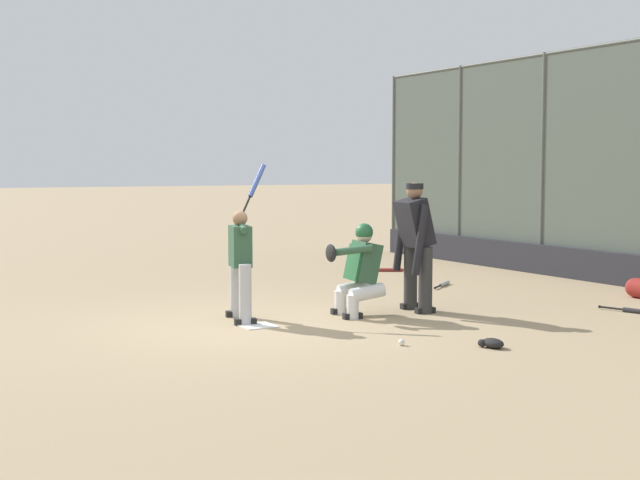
{
  "coord_description": "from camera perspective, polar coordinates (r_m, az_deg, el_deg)",
  "views": [
    {
      "loc": [
        -10.14,
        4.81,
        2.02
      ],
      "look_at": [
        0.14,
        -1.0,
        1.05
      ],
      "focal_mm": 50.0,
      "sensor_mm": 36.0,
      "label": 1
    }
  ],
  "objects": [
    {
      "name": "umpire_home",
      "position": [
        12.49,
        6.11,
        -0.13
      ],
      "size": [
        0.73,
        0.49,
        1.81
      ],
      "rotation": [
        0.0,
        0.0,
        -0.11
      ],
      "color": "#333333",
      "rests_on": "ground_plane"
    },
    {
      "name": "baseball_loose",
      "position": [
        10.19,
        5.24,
        -6.54
      ],
      "size": [
        0.07,
        0.07,
        0.07
      ],
      "primitive_type": "sphere",
      "color": "white",
      "rests_on": "ground_plane"
    },
    {
      "name": "home_plate_marker",
      "position": [
        11.4,
        -4.04,
        -5.49
      ],
      "size": [
        0.43,
        0.43,
        0.01
      ],
      "primitive_type": "cube",
      "color": "white",
      "rests_on": "ground_plane"
    },
    {
      "name": "ground_plane",
      "position": [
        11.4,
        -4.04,
        -5.52
      ],
      "size": [
        160.0,
        160.0,
        0.0
      ],
      "primitive_type": "plane",
      "color": "tan"
    },
    {
      "name": "spare_bat_near_backstop",
      "position": [
        17.29,
        4.75,
        -1.92
      ],
      "size": [
        0.46,
        0.75,
        0.07
      ],
      "rotation": [
        0.0,
        0.0,
        1.05
      ],
      "color": "black",
      "rests_on": "ground_plane"
    },
    {
      "name": "catcher_behind_plate",
      "position": [
        12.08,
        2.5,
        -1.8
      ],
      "size": [
        0.69,
        0.83,
        1.26
      ],
      "rotation": [
        0.0,
        0.0,
        -0.15
      ],
      "color": "silver",
      "rests_on": "ground_plane"
    },
    {
      "name": "spare_bat_third_base_side",
      "position": [
        15.3,
        7.91,
        -2.81
      ],
      "size": [
        0.54,
        0.7,
        0.07
      ],
      "rotation": [
        0.0,
        0.0,
        5.36
      ],
      "color": "black",
      "rests_on": "ground_plane"
    },
    {
      "name": "spare_bat_by_padding",
      "position": [
        13.1,
        19.55,
        -4.3
      ],
      "size": [
        0.85,
        0.29,
        0.07
      ],
      "rotation": [
        0.0,
        0.0,
        3.42
      ],
      "color": "black",
      "rests_on": "ground_plane"
    },
    {
      "name": "batter_at_plate",
      "position": [
        11.73,
        -5.1,
        -1.34
      ],
      "size": [
        0.85,
        0.81,
        2.06
      ],
      "rotation": [
        0.0,
        0.0,
        -0.24
      ],
      "color": "#B7B7BC",
      "rests_on": "ground_plane"
    },
    {
      "name": "fielding_glove_on_dirt",
      "position": [
        10.21,
        10.94,
        -6.49
      ],
      "size": [
        0.3,
        0.23,
        0.11
      ],
      "color": "black",
      "rests_on": "ground_plane"
    }
  ]
}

